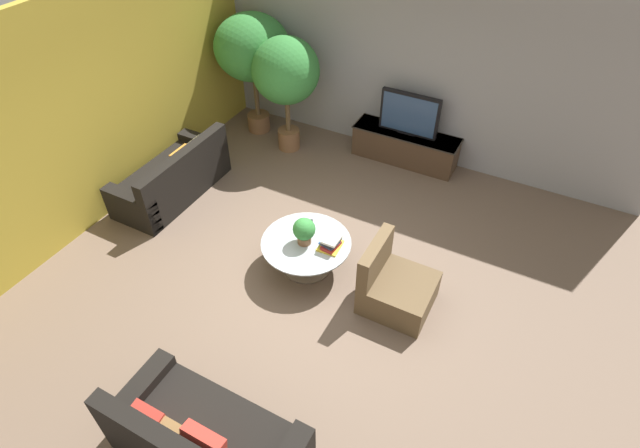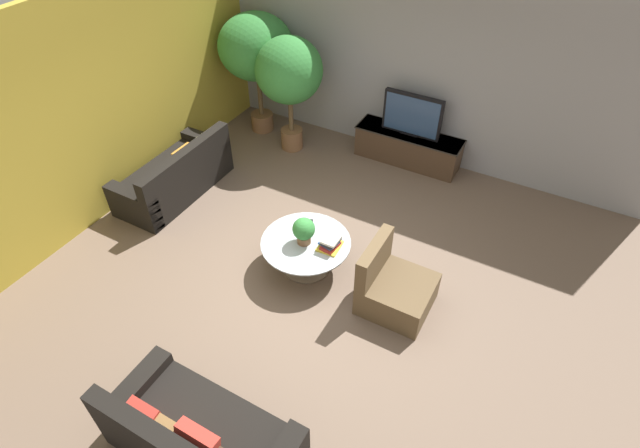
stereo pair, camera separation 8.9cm
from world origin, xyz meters
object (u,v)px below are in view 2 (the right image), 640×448
Objects in this scene: media_console at (408,147)px; coffee_table at (306,249)px; armchair_wicker at (393,288)px; potted_plant_tabletop at (304,230)px; couch_near_entry at (200,440)px; potted_palm_tall at (256,49)px; potted_palm_corner at (289,73)px; television at (412,115)px; couch_by_wall at (176,177)px.

coffee_table is (-0.24, -2.89, 0.04)m from media_console.
coffee_table is 1.32× the size of armchair_wicker.
media_console is 2.90m from coffee_table.
media_console is at bearing 84.92° from potted_plant_tabletop.
couch_near_entry is 5.99m from potted_palm_tall.
media_console is 1.52× the size of coffee_table.
coffee_table is 0.59× the size of potted_palm_corner.
couch_near_entry is (0.14, -5.46, -0.57)m from television.
coffee_table is 1.21m from armchair_wicker.
potted_palm_tall is (0.09, 2.18, 1.19)m from couch_by_wall.
potted_palm_corner reaches higher than couch_by_wall.
potted_palm_tall is at bearing 54.27° from armchair_wicker.
television is at bearing 16.46° from potted_palm_corner.
couch_by_wall is (-2.76, -2.48, 0.01)m from media_console.
potted_palm_tall is (-2.67, -0.30, 0.62)m from television.
armchair_wicker reaches higher than coffee_table.
potted_plant_tabletop reaches higher than coffee_table.
couch_near_entry is 2.68m from armchair_wicker.
media_console reaches higher than coffee_table.
media_console is 5.46m from couch_near_entry.
media_console is 0.59m from television.
media_console is 1.83× the size of television.
couch_by_wall is 2.49m from potted_palm_tall.
coffee_table is at bearing -81.60° from couch_near_entry.
potted_plant_tabletop is (2.41, -2.60, -0.83)m from potted_palm_tall.
coffee_table is 3.12× the size of potted_plant_tabletop.
television reaches higher than media_console.
potted_palm_tall is at bearing 132.76° from potted_plant_tabletop.
couch_near_entry is 0.92× the size of potted_palm_corner.
armchair_wicker is at bearing -71.64° from television.
couch_by_wall is (-2.51, 0.41, -0.03)m from coffee_table.
couch_by_wall is 2.13× the size of armchair_wicker.
armchair_wicker is (1.21, -0.03, -0.04)m from coffee_table.
potted_palm_corner is (-2.02, 4.90, 1.06)m from couch_near_entry.
potted_plant_tabletop is at bearing -95.08° from television.
potted_palm_corner reaches higher than media_console.
television reaches higher than couch_by_wall.
potted_palm_corner is (-1.88, -0.56, 1.08)m from media_console.
coffee_table is 3.73m from potted_palm_tall.
potted_plant_tabletop is at bearing -81.22° from couch_near_entry.
couch_near_entry is 2.61m from potted_plant_tabletop.
couch_by_wall is 2.56m from potted_plant_tabletop.
television is at bearing -90.00° from media_console.
media_console is at bearing 6.44° from potted_palm_tall.
potted_palm_tall is (-2.42, 2.59, 1.17)m from coffee_table.
potted_palm_tall is at bearing -173.56° from media_console.
armchair_wicker is at bearing -39.58° from potted_palm_corner.
potted_palm_corner is (0.87, 1.92, 1.06)m from couch_by_wall.
potted_palm_tall reaches higher than television.
couch_by_wall is 4.15m from couch_near_entry.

